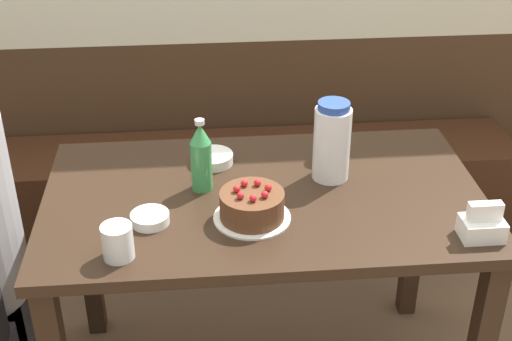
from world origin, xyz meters
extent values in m
cube|color=#3D2819|center=(0.00, 1.05, 0.42)|extent=(4.80, 0.04, 0.84)
cube|color=#381E11|center=(0.00, 0.83, 0.23)|extent=(2.25, 0.38, 0.45)
cube|color=black|center=(0.00, 0.00, 0.73)|extent=(1.26, 0.73, 0.03)
cube|color=black|center=(-0.58, 0.31, 0.36)|extent=(0.06, 0.06, 0.71)
cube|color=black|center=(0.58, 0.31, 0.36)|extent=(0.06, 0.06, 0.71)
cylinder|color=white|center=(-0.04, -0.12, 0.75)|extent=(0.21, 0.21, 0.01)
cylinder|color=#56331E|center=(-0.04, -0.12, 0.79)|extent=(0.18, 0.18, 0.07)
sphere|color=red|center=(0.00, -0.11, 0.84)|extent=(0.02, 0.02, 0.02)
sphere|color=red|center=(-0.03, -0.09, 0.84)|extent=(0.02, 0.02, 0.02)
sphere|color=red|center=(-0.06, -0.09, 0.84)|extent=(0.02, 0.02, 0.02)
sphere|color=red|center=(-0.08, -0.11, 0.84)|extent=(0.02, 0.02, 0.02)
sphere|color=red|center=(-0.08, -0.15, 0.84)|extent=(0.02, 0.02, 0.02)
sphere|color=red|center=(-0.04, -0.16, 0.84)|extent=(0.02, 0.02, 0.02)
sphere|color=red|center=(-0.01, -0.15, 0.84)|extent=(0.02, 0.02, 0.02)
cylinder|color=white|center=(0.21, 0.08, 0.86)|extent=(0.11, 0.11, 0.22)
cylinder|color=#28479E|center=(0.21, 0.08, 0.98)|extent=(0.09, 0.09, 0.02)
cylinder|color=#388E4C|center=(-0.17, 0.05, 0.82)|extent=(0.06, 0.06, 0.15)
cone|color=#388E4C|center=(-0.17, 0.05, 0.93)|extent=(0.06, 0.06, 0.06)
cylinder|color=silver|center=(-0.17, 0.05, 0.96)|extent=(0.03, 0.03, 0.01)
cube|color=white|center=(0.54, -0.26, 0.77)|extent=(0.11, 0.08, 0.05)
cube|color=white|center=(0.54, -0.26, 0.83)|extent=(0.09, 0.03, 0.05)
cylinder|color=white|center=(-0.14, 0.20, 0.76)|extent=(0.13, 0.13, 0.03)
cylinder|color=white|center=(-0.32, -0.12, 0.76)|extent=(0.10, 0.10, 0.03)
cylinder|color=silver|center=(-0.39, -0.26, 0.79)|extent=(0.08, 0.08, 0.09)
cylinder|color=silver|center=(0.22, 0.20, 0.79)|extent=(0.07, 0.07, 0.09)
camera|label=1|loc=(-0.18, -1.73, 1.83)|focal=50.00mm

